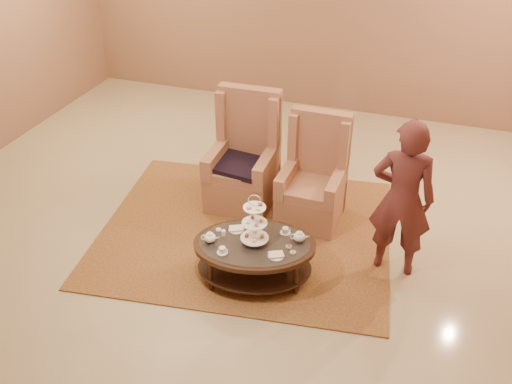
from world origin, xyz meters
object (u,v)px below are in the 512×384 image
(armchair_left, at_px, (245,166))
(person, at_px, (402,199))
(tea_table, at_px, (255,249))
(armchair_right, at_px, (313,185))

(armchair_left, bearing_deg, person, -22.22)
(tea_table, bearing_deg, armchair_right, 62.31)
(person, bearing_deg, armchair_right, -33.67)
(tea_table, distance_m, armchair_left, 1.46)
(armchair_right, relative_size, person, 0.75)
(armchair_left, bearing_deg, armchair_right, -6.66)
(armchair_left, xyz_separation_m, person, (1.87, -0.72, 0.38))
(armchair_left, distance_m, person, 2.04)
(tea_table, bearing_deg, person, 10.44)
(tea_table, height_order, armchair_right, armchair_right)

